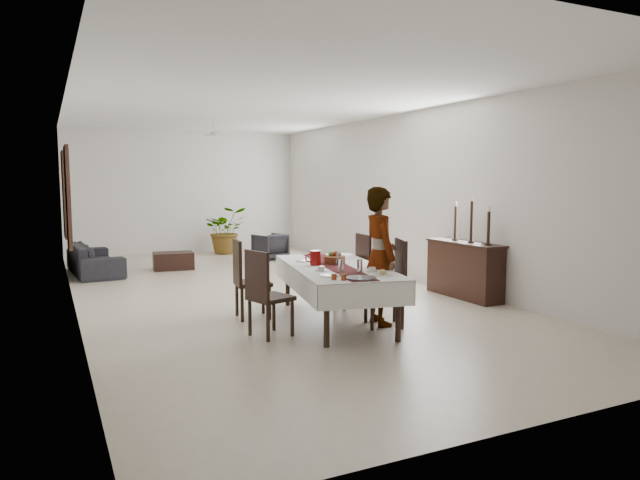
{
  "coord_description": "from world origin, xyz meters",
  "views": [
    {
      "loc": [
        -3.32,
        -9.11,
        1.91
      ],
      "look_at": [
        0.22,
        -1.76,
        1.05
      ],
      "focal_mm": 32.0,
      "sensor_mm": 36.0,
      "label": 1
    }
  ],
  "objects_px": {
    "red_pitcher": "(315,258)",
    "sofa": "(95,259)",
    "dining_table_top": "(336,269)",
    "sideboard_body": "(464,271)",
    "woman": "(380,256)"
  },
  "relations": [
    {
      "from": "red_pitcher",
      "to": "sofa",
      "type": "bearing_deg",
      "value": 113.9
    },
    {
      "from": "dining_table_top",
      "to": "sofa",
      "type": "height_order",
      "value": "dining_table_top"
    },
    {
      "from": "red_pitcher",
      "to": "sideboard_body",
      "type": "xyz_separation_m",
      "value": [
        2.84,
        0.32,
        -0.42
      ]
    },
    {
      "from": "red_pitcher",
      "to": "sofa",
      "type": "relative_size",
      "value": 0.09
    },
    {
      "from": "dining_table_top",
      "to": "sideboard_body",
      "type": "distance_m",
      "value": 2.69
    },
    {
      "from": "red_pitcher",
      "to": "woman",
      "type": "relative_size",
      "value": 0.11
    },
    {
      "from": "dining_table_top",
      "to": "woman",
      "type": "relative_size",
      "value": 1.31
    },
    {
      "from": "dining_table_top",
      "to": "red_pitcher",
      "type": "distance_m",
      "value": 0.32
    },
    {
      "from": "woman",
      "to": "sideboard_body",
      "type": "relative_size",
      "value": 1.24
    },
    {
      "from": "sideboard_body",
      "to": "sofa",
      "type": "distance_m",
      "value": 7.34
    },
    {
      "from": "woman",
      "to": "sofa",
      "type": "distance_m",
      "value": 6.8
    },
    {
      "from": "woman",
      "to": "sofa",
      "type": "bearing_deg",
      "value": 36.78
    },
    {
      "from": "sofa",
      "to": "red_pitcher",
      "type": "bearing_deg",
      "value": -160.76
    },
    {
      "from": "sideboard_body",
      "to": "sofa",
      "type": "height_order",
      "value": "sideboard_body"
    },
    {
      "from": "red_pitcher",
      "to": "sideboard_body",
      "type": "relative_size",
      "value": 0.14
    }
  ]
}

